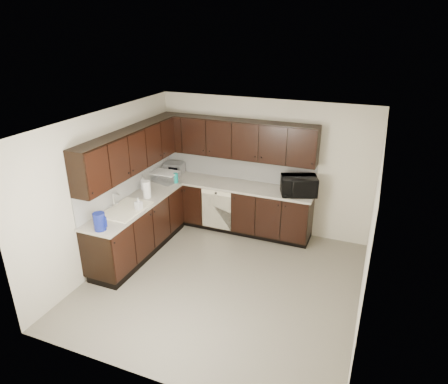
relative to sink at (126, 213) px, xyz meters
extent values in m
plane|color=gray|center=(1.68, 0.01, -0.88)|extent=(4.00, 4.00, 0.00)
plane|color=white|center=(1.68, 0.01, 1.62)|extent=(4.00, 4.00, 0.00)
cube|color=beige|center=(1.68, 2.01, 0.37)|extent=(4.00, 0.02, 2.50)
cube|color=beige|center=(-0.32, 0.01, 0.37)|extent=(0.02, 4.00, 2.50)
cube|color=beige|center=(3.68, 0.01, 0.37)|extent=(0.02, 4.00, 2.50)
cube|color=beige|center=(1.68, -1.99, 0.37)|extent=(4.00, 0.02, 2.50)
cube|color=black|center=(1.18, 1.71, -0.43)|extent=(3.00, 0.60, 0.90)
cube|color=black|center=(-0.02, 0.31, -0.43)|extent=(0.60, 2.20, 0.90)
cube|color=black|center=(1.18, 1.74, -0.83)|extent=(3.00, 0.54, 0.10)
cube|color=black|center=(0.01, 0.31, -0.83)|extent=(0.54, 2.20, 0.10)
cube|color=#B5AE9E|center=(1.18, 1.71, 0.04)|extent=(3.03, 0.63, 0.04)
cube|color=#B5AE9E|center=(-0.02, 0.31, 0.04)|extent=(0.63, 2.23, 0.04)
cube|color=white|center=(1.18, 2.00, 0.30)|extent=(3.00, 0.02, 0.48)
cube|color=white|center=(-0.31, 0.61, 0.30)|extent=(0.02, 2.80, 0.48)
cube|color=black|center=(1.18, 1.85, 0.89)|extent=(3.00, 0.33, 0.70)
cube|color=black|center=(-0.15, 0.45, 0.89)|extent=(0.33, 2.47, 0.70)
cube|color=#F0E8C4|center=(0.98, 1.42, -0.38)|extent=(0.58, 0.02, 0.78)
cube|color=#F0E8C4|center=(0.98, 1.42, -0.04)|extent=(0.58, 0.03, 0.08)
cylinder|color=black|center=(0.98, 1.40, -0.04)|extent=(0.04, 0.02, 0.04)
cube|color=#F0E8C4|center=(0.00, 0.01, 0.06)|extent=(0.54, 0.82, 0.03)
cube|color=#F0E8C4|center=(0.00, -0.19, -0.02)|extent=(0.42, 0.34, 0.16)
cube|color=#F0E8C4|center=(0.00, 0.21, -0.02)|extent=(0.42, 0.34, 0.16)
cylinder|color=silver|center=(-0.22, 0.01, 0.19)|extent=(0.03, 0.03, 0.26)
cylinder|color=silver|center=(-0.17, 0.01, 0.31)|extent=(0.14, 0.02, 0.02)
cylinder|color=#B2B2B7|center=(0.00, -0.19, 0.01)|extent=(0.20, 0.20, 0.10)
imported|color=black|center=(2.43, 1.66, 0.23)|extent=(0.71, 0.60, 0.33)
imported|color=gray|center=(0.20, 0.09, 0.17)|extent=(0.12, 0.12, 0.22)
imported|color=gray|center=(-0.18, 0.83, 0.19)|extent=(0.14, 0.14, 0.27)
cube|color=#B0B0B2|center=(-0.07, 1.77, 0.18)|extent=(0.42, 0.34, 0.23)
cube|color=silver|center=(-0.04, 1.35, 0.15)|extent=(0.52, 0.44, 0.18)
cylinder|color=#11219B|center=(0.05, -0.69, 0.19)|extent=(0.23, 0.23, 0.27)
cylinder|color=#0D9891|center=(0.18, 1.36, 0.15)|extent=(0.11, 0.11, 0.19)
cylinder|color=white|center=(0.05, 0.57, 0.21)|extent=(0.17, 0.17, 0.29)
camera|label=1|loc=(3.62, -4.76, 2.81)|focal=32.00mm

